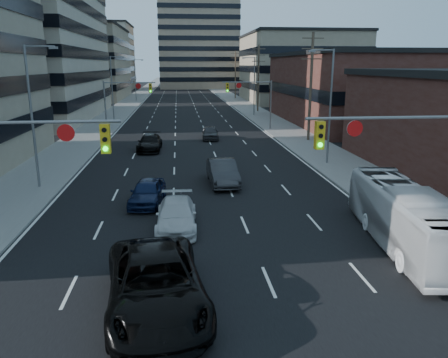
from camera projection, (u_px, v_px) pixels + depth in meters
name	position (u px, v px, depth m)	size (l,w,h in m)	color
road_surface	(182.00, 91.00, 135.33)	(18.00, 300.00, 0.02)	black
sidewalk_left	(145.00, 91.00, 134.16)	(5.00, 300.00, 0.15)	slate
sidewalk_right	(219.00, 90.00, 136.46)	(5.00, 300.00, 0.15)	slate
office_left_far	(80.00, 64.00, 102.03)	(20.00, 30.00, 16.00)	gray
storefront_right_mid	(364.00, 90.00, 59.62)	(20.00, 30.00, 9.00)	#472119
office_right_far	(298.00, 69.00, 95.65)	(22.00, 28.00, 14.00)	gray
apartment_tower	(197.00, 0.00, 147.83)	(26.00, 26.00, 58.00)	gray
bg_block_left	(93.00, 58.00, 139.61)	(24.00, 24.00, 20.00)	#ADA089
bg_block_right	(284.00, 71.00, 137.02)	(22.00, 22.00, 12.00)	gray
signal_near_left	(14.00, 162.00, 16.10)	(6.59, 0.33, 6.00)	slate
signal_near_right	(399.00, 154.00, 17.59)	(6.59, 0.33, 6.00)	slate
signal_far_left	(124.00, 96.00, 51.68)	(6.09, 0.33, 6.00)	slate
signal_far_right	(252.00, 95.00, 53.22)	(6.09, 0.33, 6.00)	slate
utility_pole_block	(311.00, 85.00, 44.65)	(2.20, 0.28, 11.00)	#4C3D2D
utility_pole_midblock	(258.00, 77.00, 73.51)	(2.20, 0.28, 11.00)	#4C3D2D
utility_pole_distant	(235.00, 74.00, 102.38)	(2.20, 0.28, 11.00)	#4C3D2D
streetlight_left_near	(34.00, 111.00, 27.17)	(2.03, 0.22, 9.00)	slate
streetlight_left_mid	(113.00, 85.00, 60.85)	(2.03, 0.22, 9.00)	slate
streetlight_left_far	(136.00, 78.00, 94.53)	(2.03, 0.22, 9.00)	slate
streetlight_right_near	(329.00, 101.00, 34.06)	(2.03, 0.22, 9.00)	slate
streetlight_right_far	(253.00, 83.00, 67.73)	(2.03, 0.22, 9.00)	slate
black_pickup	(156.00, 284.00, 14.16)	(3.08, 6.68, 1.86)	black
white_van	(176.00, 215.00, 21.36)	(1.93, 4.74, 1.38)	silver
transit_bus	(405.00, 217.00, 19.11)	(2.28, 9.75, 2.72)	silver
sedan_blue	(147.00, 192.00, 25.10)	(1.72, 4.28, 1.46)	#0D1837
sedan_grey_center	(223.00, 172.00, 29.31)	(1.75, 5.02, 1.65)	#2D2D2F
sedan_black_far	(150.00, 143.00, 40.86)	(2.09, 5.14, 1.49)	black
sedan_grey_right	(210.00, 133.00, 47.16)	(1.71, 4.24, 1.45)	#353537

